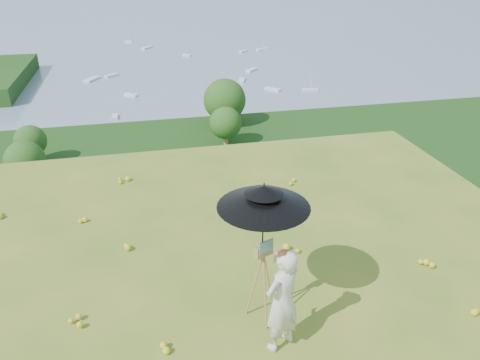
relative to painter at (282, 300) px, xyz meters
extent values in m
plane|color=#507621|center=(-0.88, 0.74, -0.82)|extent=(14.00, 14.00, 0.00)
cube|color=#13360E|center=(-0.88, 35.74, -29.82)|extent=(140.00, 56.00, 22.00)
cube|color=gray|center=(-0.88, 75.74, -36.82)|extent=(170.00, 28.00, 8.00)
plane|color=slate|center=(-0.88, 240.74, -34.82)|extent=(700.00, 700.00, 0.00)
imported|color=beige|center=(0.00, 0.00, 0.00)|extent=(0.71, 0.63, 1.64)
camera|label=1|loc=(-1.67, -4.76, 4.32)|focal=35.00mm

